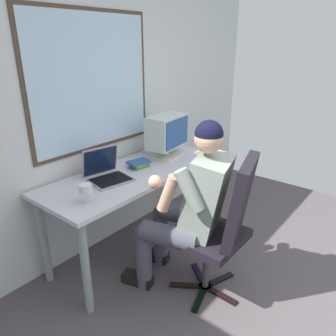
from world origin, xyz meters
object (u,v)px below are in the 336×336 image
Objects in this scene: laptop at (106,171)px; book_stack at (139,164)px; office_chair at (224,221)px; wine_glass at (86,190)px; desk at (136,182)px; crt_monitor at (167,132)px; person_seated at (189,204)px.

laptop is 1.71× the size of book_stack.
office_chair is 0.96m from wine_glass.
desk is 0.57m from crt_monitor.
office_chair reaches higher than desk.
office_chair is 7.74× the size of wine_glass.
office_chair is 0.98m from laptop.
crt_monitor is at bearing -0.20° from book_stack.
office_chair is at bearing -91.95° from desk.
person_seated is 0.68m from book_stack.
wine_glass is (-0.62, -0.15, 0.20)m from desk.
wine_glass is at bearing -164.92° from book_stack.
person_seated reaches higher than office_chair.
desk is 0.87m from office_chair.
crt_monitor is at bearing 9.82° from wine_glass.
book_stack is (0.17, 0.65, 0.10)m from person_seated.
crt_monitor is 1.23× the size of laptop.
laptop is (-0.24, 0.93, 0.21)m from office_chair.
person_seated is 6.32× the size of book_stack.
laptop is at bearing 166.68° from desk.
wine_glass is at bearing -166.25° from desk.
wine_glass is at bearing -170.18° from crt_monitor.
crt_monitor reaches higher than wine_glass.
laptop is (-0.17, 0.68, 0.13)m from person_seated.
wine_glass is 0.67× the size of book_stack.
book_stack reaches higher than desk.
wine_glass is (-0.59, 0.71, 0.25)m from office_chair.
crt_monitor is (0.49, 0.90, 0.37)m from office_chair.
wine_glass is (-1.08, -0.19, -0.13)m from crt_monitor.
person_seated reaches higher than book_stack.
book_stack is at bearing 179.80° from crt_monitor.
crt_monitor is (0.46, 0.03, 0.33)m from desk.
book_stack is at bearing 83.27° from office_chair.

